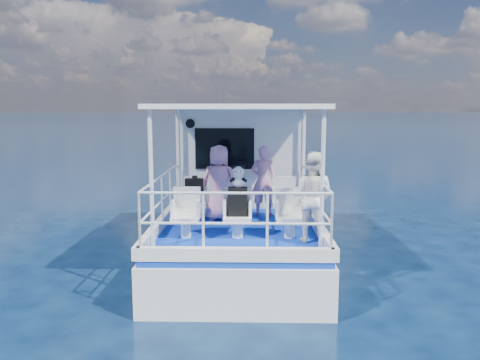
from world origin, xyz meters
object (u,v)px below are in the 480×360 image
panda (238,176)px  passenger_port_fwd (219,183)px  passenger_stbd_aft (313,197)px  backpack_center (238,202)px

panda → passenger_port_fwd: bearing=108.0°
passenger_port_fwd → passenger_stbd_aft: passenger_stbd_aft is taller
panda → backpack_center: bearing=-122.8°
passenger_port_fwd → panda: bearing=123.3°
passenger_port_fwd → panda: (0.42, -1.28, 0.31)m
backpack_center → panda: bearing=57.2°
passenger_stbd_aft → panda: bearing=14.6°
passenger_stbd_aft → backpack_center: bearing=15.3°
backpack_center → passenger_port_fwd: bearing=107.5°
passenger_port_fwd → passenger_stbd_aft: (1.65, -1.55, 0.00)m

